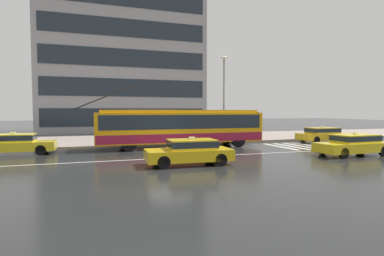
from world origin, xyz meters
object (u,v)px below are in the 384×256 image
at_px(taxi_oncoming_near, 190,151).
at_px(pedestrian_at_shelter, 219,120).
at_px(taxi_queued_behind_bus, 15,143).
at_px(taxi_oncoming_far, 354,144).
at_px(taxi_ahead_of_bus, 323,134).
at_px(trolleybus, 181,127).
at_px(pedestrian_approaching_curb, 205,123).
at_px(street_lamp, 224,91).
at_px(bus_shelter, 151,118).

height_order(taxi_oncoming_near, pedestrian_at_shelter, pedestrian_at_shelter).
distance_m(taxi_queued_behind_bus, taxi_oncoming_far, 20.64).
relative_size(taxi_queued_behind_bus, taxi_ahead_of_bus, 0.98).
xyz_separation_m(trolleybus, taxi_queued_behind_bus, (-10.73, -0.39, -0.83)).
relative_size(trolleybus, taxi_queued_behind_bus, 3.02).
bearing_deg(pedestrian_approaching_curb, taxi_queued_behind_bus, -165.16).
distance_m(trolleybus, pedestrian_at_shelter, 6.61).
relative_size(pedestrian_approaching_curb, street_lamp, 0.27).
distance_m(pedestrian_at_shelter, pedestrian_approaching_curb, 2.13).
height_order(taxi_ahead_of_bus, pedestrian_at_shelter, pedestrian_at_shelter).
height_order(trolleybus, taxi_queued_behind_bus, trolleybus).
relative_size(bus_shelter, pedestrian_at_shelter, 1.83).
relative_size(taxi_oncoming_far, pedestrian_at_shelter, 2.24).
height_order(trolleybus, bus_shelter, trolleybus).
relative_size(taxi_oncoming_far, pedestrian_approaching_curb, 2.39).
bearing_deg(taxi_ahead_of_bus, pedestrian_approaching_curb, 159.10).
bearing_deg(trolleybus, taxi_oncoming_near, -102.67).
height_order(trolleybus, taxi_ahead_of_bus, trolleybus).
height_order(taxi_ahead_of_bus, bus_shelter, bus_shelter).
bearing_deg(taxi_oncoming_near, taxi_queued_behind_bus, 143.39).
distance_m(taxi_oncoming_near, bus_shelter, 11.00).
xyz_separation_m(trolleybus, pedestrian_approaching_curb, (3.12, 3.28, 0.13)).
xyz_separation_m(taxi_oncoming_near, taxi_oncoming_far, (10.36, -0.04, 0.00)).
distance_m(trolleybus, taxi_queued_behind_bus, 10.77).
xyz_separation_m(taxi_oncoming_near, bus_shelter, (0.06, 10.91, 1.40)).
xyz_separation_m(taxi_ahead_of_bus, taxi_oncoming_near, (-14.23, -6.82, -0.00)).
bearing_deg(street_lamp, bus_shelter, 165.89).
distance_m(taxi_oncoming_near, street_lamp, 11.76).
xyz_separation_m(taxi_queued_behind_bus, bus_shelter, (9.18, 4.14, 1.40)).
distance_m(taxi_oncoming_far, pedestrian_approaching_curb, 11.94).
xyz_separation_m(taxi_queued_behind_bus, taxi_oncoming_far, (19.48, -6.82, 0.00)).
bearing_deg(trolleybus, bus_shelter, 112.55).
height_order(taxi_oncoming_near, pedestrian_approaching_curb, pedestrian_approaching_curb).
relative_size(taxi_ahead_of_bus, taxi_oncoming_far, 0.98).
bearing_deg(street_lamp, trolleybus, -153.25).
relative_size(taxi_oncoming_near, taxi_oncoming_far, 0.93).
bearing_deg(bus_shelter, taxi_oncoming_near, -90.29).
height_order(trolleybus, street_lamp, street_lamp).
xyz_separation_m(trolleybus, pedestrian_at_shelter, (4.91, 4.42, 0.28)).
relative_size(taxi_ahead_of_bus, bus_shelter, 1.20).
distance_m(bus_shelter, pedestrian_approaching_curb, 4.72).
bearing_deg(taxi_queued_behind_bus, taxi_oncoming_far, -19.28).
distance_m(pedestrian_at_shelter, street_lamp, 3.37).
height_order(taxi_oncoming_far, pedestrian_approaching_curb, pedestrian_approaching_curb).
relative_size(taxi_queued_behind_bus, pedestrian_at_shelter, 2.16).
bearing_deg(taxi_queued_behind_bus, pedestrian_at_shelter, 17.09).
height_order(taxi_oncoming_near, street_lamp, street_lamp).
height_order(taxi_ahead_of_bus, street_lamp, street_lamp).
relative_size(trolleybus, taxi_ahead_of_bus, 2.95).
height_order(taxi_queued_behind_bus, pedestrian_at_shelter, pedestrian_at_shelter).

